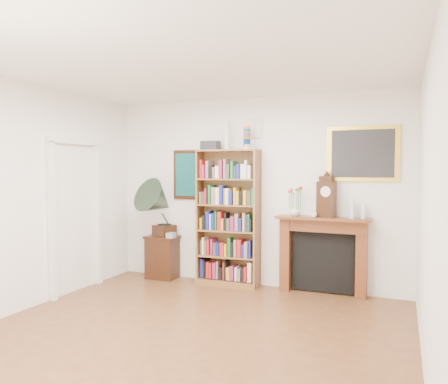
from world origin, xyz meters
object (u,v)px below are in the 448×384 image
(gramophone, at_px, (159,204))
(cd_stack, at_px, (171,235))
(teacup, at_px, (314,215))
(bottle_right, at_px, (363,211))
(bookshelf, at_px, (228,210))
(flower_vase, at_px, (295,211))
(side_cabinet, at_px, (162,257))
(fireplace, at_px, (323,249))
(mantel_clock, at_px, (326,197))
(bottle_left, at_px, (352,209))

(gramophone, distance_m, cd_stack, 0.52)
(teacup, bearing_deg, bottle_right, 10.50)
(bookshelf, distance_m, teacup, 1.29)
(flower_vase, bearing_deg, side_cabinet, -178.30)
(bottle_right, bearing_deg, gramophone, -175.91)
(gramophone, relative_size, bottle_right, 4.64)
(teacup, bearing_deg, bookshelf, 178.08)
(fireplace, distance_m, cd_stack, 2.29)
(fireplace, xyz_separation_m, mantel_clock, (0.05, -0.04, 0.72))
(cd_stack, bearing_deg, bottle_right, 4.26)
(bottle_left, bearing_deg, cd_stack, -176.09)
(fireplace, distance_m, mantel_clock, 0.72)
(gramophone, bearing_deg, teacup, 20.87)
(gramophone, bearing_deg, cd_stack, 20.26)
(mantel_clock, bearing_deg, fireplace, 152.27)
(fireplace, bearing_deg, side_cabinet, -175.98)
(fireplace, relative_size, bottle_left, 5.36)
(mantel_clock, bearing_deg, bottle_right, 15.68)
(flower_vase, bearing_deg, mantel_clock, 0.36)
(gramophone, bearing_deg, mantel_clock, 22.88)
(teacup, xyz_separation_m, bottle_left, (0.49, 0.09, 0.09))
(gramophone, bearing_deg, side_cabinet, 118.97)
(flower_vase, height_order, bottle_right, bottle_right)
(bookshelf, distance_m, fireplace, 1.48)
(fireplace, bearing_deg, mantel_clock, -39.12)
(side_cabinet, xyz_separation_m, bottle_left, (2.90, 0.06, 0.86))
(mantel_clock, height_order, flower_vase, mantel_clock)
(mantel_clock, height_order, teacup, mantel_clock)
(flower_vase, relative_size, bottle_left, 0.63)
(cd_stack, relative_size, flower_vase, 0.79)
(side_cabinet, height_order, bottle_right, bottle_right)
(flower_vase, height_order, teacup, flower_vase)
(mantel_clock, distance_m, bottle_left, 0.38)
(gramophone, height_order, teacup, gramophone)
(bottle_left, bearing_deg, gramophone, -176.24)
(side_cabinet, bearing_deg, gramophone, -79.78)
(side_cabinet, height_order, gramophone, gramophone)
(teacup, height_order, bottle_right, bottle_right)
(side_cabinet, xyz_separation_m, flower_vase, (2.12, 0.06, 0.82))
(mantel_clock, bearing_deg, gramophone, -162.63)
(bookshelf, bearing_deg, fireplace, 0.77)
(side_cabinet, relative_size, bottle_left, 2.83)
(mantel_clock, distance_m, flower_vase, 0.48)
(teacup, bearing_deg, cd_stack, -177.59)
(fireplace, height_order, mantel_clock, mantel_clock)
(cd_stack, xyz_separation_m, bottle_right, (2.81, 0.21, 0.46))
(fireplace, xyz_separation_m, bottle_left, (0.39, -0.04, 0.57))
(fireplace, bearing_deg, gramophone, -173.03)
(bookshelf, relative_size, fireplace, 1.82)
(bottle_left, bearing_deg, bookshelf, -178.46)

